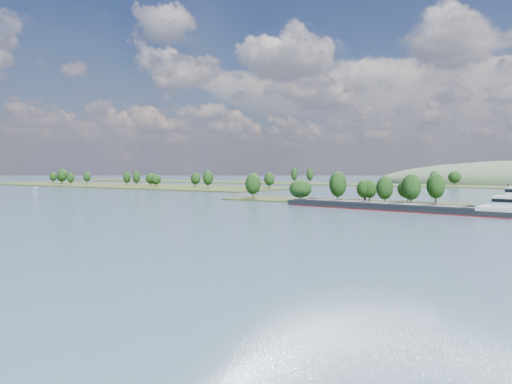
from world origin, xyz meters
The scene contains 6 objects.
ground centered at (0.00, 120.00, 0.00)m, with size 1800.00×1800.00×0.00m, color #3B5567.
tree_island centered at (5.74, 178.71, 3.68)m, with size 100.00×32.56×13.52m.
left_bank centered at (-228.69, 260.03, 0.92)m, with size 300.00×80.00×14.89m.
back_shoreline centered at (7.98, 399.94, 0.71)m, with size 900.00×60.00×15.65m.
cargo_barge centered at (41.91, 152.01, 1.52)m, with size 89.63×23.51×12.04m.
motorboat centered at (-217.67, 180.01, 1.20)m, with size 2.34×6.23×2.41m, color silver.
Camera 1 is at (88.33, -13.01, 14.13)m, focal length 35.00 mm.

